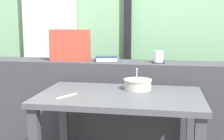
{
  "coord_description": "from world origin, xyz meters",
  "views": [
    {
      "loc": [
        0.32,
        -1.91,
        1.17
      ],
      "look_at": [
        -0.07,
        0.35,
        0.8
      ],
      "focal_mm": 48.94,
      "sensor_mm": 36.0,
      "label": 1
    }
  ],
  "objects_px": {
    "juice_glass": "(158,57)",
    "breakfast_table": "(120,112)",
    "throw_pillow": "(70,45)",
    "fork_utensil": "(66,96)",
    "soup_bowl": "(138,84)",
    "coaster_square": "(158,62)",
    "closed_book": "(107,59)"
  },
  "relations": [
    {
      "from": "soup_bowl",
      "to": "fork_utensil",
      "type": "distance_m",
      "value": 0.5
    },
    {
      "from": "coaster_square",
      "to": "fork_utensil",
      "type": "relative_size",
      "value": 0.59
    },
    {
      "from": "breakfast_table",
      "to": "coaster_square",
      "type": "relative_size",
      "value": 10.58
    },
    {
      "from": "coaster_square",
      "to": "breakfast_table",
      "type": "bearing_deg",
      "value": -113.03
    },
    {
      "from": "throw_pillow",
      "to": "soup_bowl",
      "type": "height_order",
      "value": "throw_pillow"
    },
    {
      "from": "closed_book",
      "to": "fork_utensil",
      "type": "distance_m",
      "value": 0.72
    },
    {
      "from": "juice_glass",
      "to": "soup_bowl",
      "type": "xyz_separation_m",
      "value": [
        -0.13,
        -0.38,
        -0.15
      ]
    },
    {
      "from": "throw_pillow",
      "to": "juice_glass",
      "type": "bearing_deg",
      "value": -1.59
    },
    {
      "from": "breakfast_table",
      "to": "fork_utensil",
      "type": "xyz_separation_m",
      "value": [
        -0.32,
        -0.12,
        0.12
      ]
    },
    {
      "from": "coaster_square",
      "to": "juice_glass",
      "type": "distance_m",
      "value": 0.05
    },
    {
      "from": "breakfast_table",
      "to": "soup_bowl",
      "type": "bearing_deg",
      "value": 56.84
    },
    {
      "from": "throw_pillow",
      "to": "soup_bowl",
      "type": "bearing_deg",
      "value": -33.7
    },
    {
      "from": "juice_glass",
      "to": "closed_book",
      "type": "distance_m",
      "value": 0.43
    },
    {
      "from": "soup_bowl",
      "to": "fork_utensil",
      "type": "relative_size",
      "value": 1.15
    },
    {
      "from": "coaster_square",
      "to": "throw_pillow",
      "type": "xyz_separation_m",
      "value": [
        -0.74,
        0.02,
        0.13
      ]
    },
    {
      "from": "coaster_square",
      "to": "fork_utensil",
      "type": "height_order",
      "value": "coaster_square"
    },
    {
      "from": "juice_glass",
      "to": "throw_pillow",
      "type": "bearing_deg",
      "value": 178.41
    },
    {
      "from": "soup_bowl",
      "to": "breakfast_table",
      "type": "bearing_deg",
      "value": -123.16
    },
    {
      "from": "juice_glass",
      "to": "closed_book",
      "type": "height_order",
      "value": "juice_glass"
    },
    {
      "from": "coaster_square",
      "to": "fork_utensil",
      "type": "distance_m",
      "value": 0.87
    },
    {
      "from": "breakfast_table",
      "to": "juice_glass",
      "type": "xyz_separation_m",
      "value": [
        0.23,
        0.54,
        0.3
      ]
    },
    {
      "from": "coaster_square",
      "to": "throw_pillow",
      "type": "bearing_deg",
      "value": 178.41
    },
    {
      "from": "breakfast_table",
      "to": "soup_bowl",
      "type": "distance_m",
      "value": 0.24
    },
    {
      "from": "closed_book",
      "to": "soup_bowl",
      "type": "xyz_separation_m",
      "value": [
        0.3,
        -0.42,
        -0.12
      ]
    },
    {
      "from": "coaster_square",
      "to": "throw_pillow",
      "type": "height_order",
      "value": "throw_pillow"
    },
    {
      "from": "juice_glass",
      "to": "breakfast_table",
      "type": "bearing_deg",
      "value": -113.03
    },
    {
      "from": "coaster_square",
      "to": "closed_book",
      "type": "xyz_separation_m",
      "value": [
        -0.43,
        0.04,
        0.02
      ]
    },
    {
      "from": "throw_pillow",
      "to": "breakfast_table",
      "type": "bearing_deg",
      "value": -47.59
    },
    {
      "from": "soup_bowl",
      "to": "juice_glass",
      "type": "bearing_deg",
      "value": 71.47
    },
    {
      "from": "juice_glass",
      "to": "fork_utensil",
      "type": "relative_size",
      "value": 0.54
    },
    {
      "from": "juice_glass",
      "to": "fork_utensil",
      "type": "height_order",
      "value": "juice_glass"
    },
    {
      "from": "fork_utensil",
      "to": "throw_pillow",
      "type": "bearing_deg",
      "value": 132.91
    }
  ]
}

